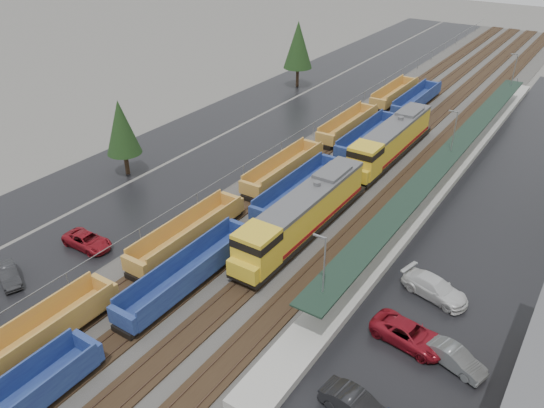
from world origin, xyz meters
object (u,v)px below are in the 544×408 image
Objects in this scene: locomotive_lead at (302,215)px; locomotive_trail at (390,141)px; parked_car_east_a at (357,407)px; parked_car_east_c at (435,288)px; parked_car_east_b at (409,334)px; well_string_blue at (251,226)px; parked_car_west_b at (9,275)px; parked_car_east_e at (455,358)px; parked_car_west_c at (87,241)px; well_string_yellow at (241,199)px.

locomotive_lead is 21.00m from locomotive_trail.
parked_car_east_a is 13.97m from parked_car_east_c.
well_string_blue is at bearing 81.74° from parked_car_east_b.
parked_car_west_b is 0.83× the size of parked_car_east_a.
parked_car_east_e is at bearing -88.67° from parked_car_east_b.
parked_car_east_c is (13.46, -22.45, -1.66)m from locomotive_trail.
parked_car_east_b is at bearing -64.49° from locomotive_trail.
parked_car_east_a is at bearing -174.68° from parked_car_east_b.
parked_car_east_a is 7.84m from parked_car_east_b.
parked_car_east_a reaches higher than parked_car_east_e.
parked_car_east_a is at bearing 169.47° from parked_car_east_e.
parked_car_east_e is at bearing -84.01° from parked_car_west_c.
parked_car_east_e reaches higher than parked_car_west_c.
well_string_blue is 21.60m from parked_car_east_a.
well_string_blue is (-4.00, -23.49, -1.29)m from locomotive_trail.
parked_car_east_a is at bearing -69.94° from locomotive_trail.
locomotive_trail is at bearing 45.44° from parked_car_east_c.
well_string_yellow is 19.41× the size of parked_car_east_a.
locomotive_trail is at bearing 47.06° from parked_car_east_e.
locomotive_trail is at bearing 80.34° from well_string_blue.
parked_car_east_c reaches higher than parked_car_west_b.
parked_car_west_c is at bearing -139.67° from well_string_blue.
parked_car_west_b is 35.34m from parked_car_east_c.
locomotive_trail is 26.23m from parked_car_east_c.
parked_car_east_b is 1.01× the size of parked_car_east_c.
locomotive_trail is at bearing 33.37° from parked_car_east_b.
parked_car_east_a is (13.30, -15.42, -1.66)m from locomotive_lead.
parked_car_east_e is at bearing -19.25° from parked_car_east_a.
parked_car_west_c is at bearing -141.65° from locomotive_lead.
parked_car_west_b is 0.94× the size of parked_car_east_e.
parked_car_west_b is (-16.98, -40.41, -1.80)m from locomotive_trail.
parked_car_west_b is at bearing 118.95° from parked_car_east_b.
locomotive_trail is at bearing 90.00° from locomotive_lead.
well_string_blue is 25.10× the size of parked_car_west_b.
parked_car_east_b is at bearing -16.12° from well_string_blue.
locomotive_lead is 25.85m from parked_car_west_b.
locomotive_trail is 31.73m from parked_car_east_b.
locomotive_lead reaches higher than parked_car_west_b.
parked_car_east_b is at bearing -46.89° from parked_car_west_b.
locomotive_trail reaches higher than parked_car_east_c.
parked_car_east_b is (0.35, 7.83, -0.03)m from parked_car_east_a.
parked_car_east_c is (30.44, 17.96, 0.13)m from parked_car_west_b.
parked_car_west_c is 1.13× the size of parked_car_east_e.
parked_car_west_c is 0.89× the size of parked_car_east_c.
locomotive_lead is 4.70× the size of parked_car_east_e.
parked_car_east_e is at bearing -136.42° from parked_car_east_c.
locomotive_lead is at bearing 31.93° from well_string_blue.
parked_car_east_e is (21.10, -5.49, -0.46)m from well_string_blue.
parked_car_west_c is 0.88× the size of parked_car_east_b.
locomotive_lead is 1.00× the size of locomotive_trail.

